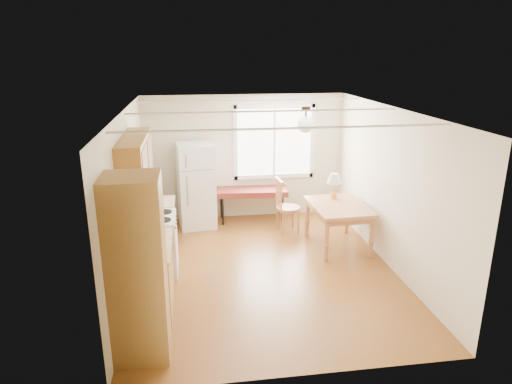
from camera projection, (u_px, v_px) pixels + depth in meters
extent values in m
cube|color=#5C3213|center=(264.00, 269.00, 7.22)|extent=(4.60, 5.60, 0.12)
cube|color=white|center=(265.00, 110.00, 6.48)|extent=(4.60, 5.60, 0.12)
cube|color=beige|center=(245.00, 157.00, 9.21)|extent=(4.60, 0.10, 2.50)
cube|color=beige|center=(306.00, 270.00, 4.49)|extent=(4.60, 0.10, 2.50)
cube|color=beige|center=(128.00, 200.00, 6.57)|extent=(0.10, 5.60, 2.50)
cube|color=beige|center=(391.00, 188.00, 7.12)|extent=(0.10, 5.60, 2.50)
cube|color=brown|center=(137.00, 269.00, 4.93)|extent=(0.60, 0.60, 2.10)
cube|color=brown|center=(149.00, 277.00, 6.06)|extent=(0.60, 1.10, 0.86)
cube|color=tan|center=(147.00, 246.00, 5.92)|extent=(0.62, 1.14, 0.04)
cube|color=white|center=(156.00, 244.00, 7.04)|extent=(0.65, 0.76, 0.90)
cube|color=brown|center=(157.00, 228.00, 7.76)|extent=(0.60, 0.60, 0.86)
cube|color=brown|center=(135.00, 162.00, 6.28)|extent=(0.33, 1.60, 0.70)
cube|color=white|center=(274.00, 142.00, 9.19)|extent=(1.50, 0.02, 1.35)
cylinder|color=black|center=(306.00, 109.00, 6.96)|extent=(0.14, 0.14, 0.06)
cylinder|color=black|center=(306.00, 115.00, 6.99)|extent=(0.03, 0.03, 0.16)
sphere|color=white|center=(306.00, 124.00, 7.03)|extent=(0.26, 0.26, 0.26)
cube|color=white|center=(196.00, 186.00, 8.79)|extent=(0.75, 0.75, 1.64)
cube|color=gray|center=(196.00, 171.00, 8.36)|extent=(0.67, 0.02, 0.02)
cube|color=gray|center=(187.00, 183.00, 8.39)|extent=(0.03, 0.03, 0.98)
cube|color=#5B1B15|center=(252.00, 192.00, 9.15)|extent=(1.46, 0.63, 0.11)
cylinder|color=black|center=(223.00, 212.00, 8.98)|extent=(0.04, 0.04, 0.55)
cylinder|color=black|center=(282.00, 209.00, 9.14)|extent=(0.04, 0.04, 0.55)
cylinder|color=black|center=(221.00, 205.00, 9.36)|extent=(0.04, 0.04, 0.55)
cylinder|color=black|center=(279.00, 203.00, 9.52)|extent=(0.04, 0.04, 0.55)
cube|color=#A0603D|center=(339.00, 207.00, 7.87)|extent=(0.96, 1.26, 0.06)
cube|color=#A0603D|center=(339.00, 211.00, 7.89)|extent=(0.86, 1.16, 0.10)
cylinder|color=#A0603D|center=(327.00, 241.00, 7.40)|extent=(0.07, 0.07, 0.71)
cylinder|color=#A0603D|center=(372.00, 238.00, 7.54)|extent=(0.07, 0.07, 0.71)
cylinder|color=#A0603D|center=(307.00, 218.00, 8.42)|extent=(0.07, 0.07, 0.71)
cylinder|color=#A0603D|center=(347.00, 215.00, 8.56)|extent=(0.07, 0.07, 0.71)
cylinder|color=#A0603D|center=(288.00, 208.00, 8.61)|extent=(0.45, 0.45, 0.05)
cylinder|color=#A0603D|center=(283.00, 223.00, 8.50)|extent=(0.04, 0.04, 0.46)
cylinder|color=#A0603D|center=(298.00, 222.00, 8.58)|extent=(0.04, 0.04, 0.46)
cylinder|color=#A0603D|center=(278.00, 217.00, 8.79)|extent=(0.04, 0.04, 0.46)
cylinder|color=#A0603D|center=(293.00, 216.00, 8.86)|extent=(0.04, 0.04, 0.46)
cylinder|color=gold|center=(334.00, 195.00, 8.19)|extent=(0.12, 0.12, 0.11)
cylinder|color=gold|center=(334.00, 188.00, 8.15)|extent=(0.02, 0.02, 0.18)
cone|color=silver|center=(334.00, 178.00, 8.10)|extent=(0.27, 0.27, 0.18)
cube|color=black|center=(141.00, 257.00, 5.47)|extent=(0.23, 0.26, 0.09)
cube|color=black|center=(139.00, 245.00, 5.33)|extent=(0.20, 0.09, 0.30)
cylinder|color=black|center=(141.00, 247.00, 5.49)|extent=(0.15, 0.15, 0.13)
cylinder|color=red|center=(141.00, 237.00, 5.94)|extent=(0.12, 0.12, 0.18)
sphere|color=red|center=(141.00, 229.00, 5.90)|extent=(0.06, 0.06, 0.06)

